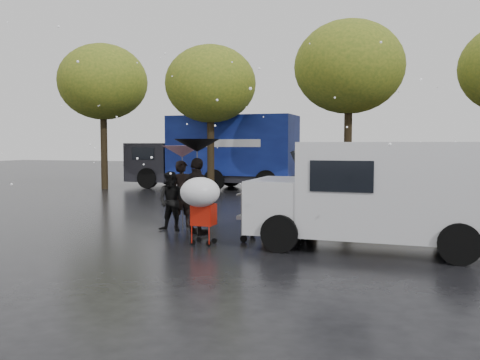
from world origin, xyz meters
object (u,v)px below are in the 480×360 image
(vendor_cart, at_px, (277,209))
(blue_truck, at_px, (217,152))
(person_pink, at_px, (182,194))
(yellow_taxi, at_px, (388,174))
(shopping_cart, at_px, (201,196))
(person_black, at_px, (197,196))
(white_van, at_px, (378,193))

(vendor_cart, distance_m, blue_truck, 13.73)
(person_pink, height_order, blue_truck, blue_truck)
(person_pink, distance_m, yellow_taxi, 12.54)
(person_pink, distance_m, shopping_cart, 2.57)
(yellow_taxi, bearing_deg, shopping_cart, -177.91)
(person_black, height_order, white_van, white_van)
(person_black, height_order, blue_truck, blue_truck)
(blue_truck, bearing_deg, yellow_taxi, 4.21)
(white_van, height_order, blue_truck, blue_truck)
(person_black, relative_size, white_van, 0.37)
(vendor_cart, relative_size, blue_truck, 0.18)
(shopping_cart, relative_size, blue_truck, 0.18)
(person_pink, bearing_deg, white_van, -57.65)
(person_pink, relative_size, person_black, 0.94)
(person_pink, bearing_deg, person_black, -91.88)
(person_black, bearing_deg, white_van, -162.19)
(person_pink, height_order, white_van, white_van)
(vendor_cart, height_order, yellow_taxi, yellow_taxi)
(yellow_taxi, bearing_deg, white_van, -163.22)
(person_pink, xyz_separation_m, vendor_cart, (2.85, -1.17, -0.14))
(person_black, xyz_separation_m, white_van, (4.17, -0.33, 0.24))
(vendor_cart, bearing_deg, person_black, 173.05)
(person_pink, relative_size, blue_truck, 0.21)
(person_black, height_order, shopping_cart, person_black)
(person_pink, height_order, shopping_cart, person_pink)
(vendor_cart, height_order, white_van, white_van)
(shopping_cart, distance_m, white_van, 3.67)
(person_pink, relative_size, shopping_cart, 1.18)
(white_van, bearing_deg, yellow_taxi, 91.44)
(white_van, bearing_deg, person_pink, 165.92)
(vendor_cart, bearing_deg, white_van, -2.21)
(shopping_cart, height_order, blue_truck, blue_truck)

